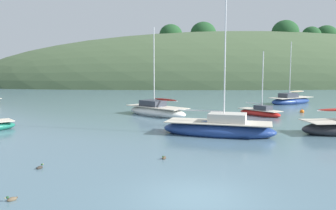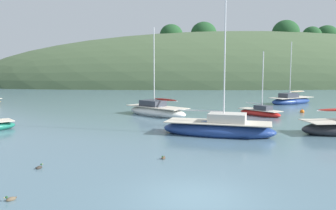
{
  "view_description": "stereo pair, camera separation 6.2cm",
  "coord_description": "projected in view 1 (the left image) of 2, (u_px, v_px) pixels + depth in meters",
  "views": [
    {
      "loc": [
        -1.56,
        -11.61,
        4.5
      ],
      "look_at": [
        0.0,
        20.0,
        1.2
      ],
      "focal_mm": 36.53,
      "sensor_mm": 36.0,
      "label": 1
    },
    {
      "loc": [
        -1.5,
        -11.61,
        4.5
      ],
      "look_at": [
        0.0,
        20.0,
        1.2
      ],
      "focal_mm": 36.53,
      "sensor_mm": 36.0,
      "label": 2
    }
  ],
  "objects": [
    {
      "name": "sailboat_black_sloop",
      "position": [
        156.0,
        111.0,
        33.64
      ],
      "size": [
        6.81,
        6.97,
        8.83
      ],
      "color": "white",
      "rests_on": "ground"
    },
    {
      "name": "duck_straggler",
      "position": [
        40.0,
        167.0,
        15.55
      ],
      "size": [
        0.32,
        0.41,
        0.24
      ],
      "color": "#2D2823",
      "rests_on": "ground"
    },
    {
      "name": "mooring_buoy_outer",
      "position": [
        302.0,
        112.0,
        35.67
      ],
      "size": [
        0.44,
        0.44,
        0.54
      ],
      "color": "orange",
      "rests_on": "ground"
    },
    {
      "name": "duck_lone_left",
      "position": [
        12.0,
        199.0,
        11.74
      ],
      "size": [
        0.37,
        0.36,
        0.24
      ],
      "color": "brown",
      "rests_on": "ground"
    },
    {
      "name": "sailboat_teal_outer",
      "position": [
        260.0,
        112.0,
        33.56
      ],
      "size": [
        3.96,
        4.83,
        6.41
      ],
      "color": "red",
      "rests_on": "ground"
    },
    {
      "name": "sailboat_white_near",
      "position": [
        219.0,
        128.0,
        23.47
      ],
      "size": [
        8.18,
        5.04,
        11.63
      ],
      "color": "navy",
      "rests_on": "ground"
    },
    {
      "name": "ground_plane",
      "position": [
        196.0,
        197.0,
        12.08
      ],
      "size": [
        400.0,
        400.0,
        0.0
      ],
      "primitive_type": "plane",
      "color": "slate"
    },
    {
      "name": "duck_lone_right",
      "position": [
        164.0,
        158.0,
        17.24
      ],
      "size": [
        0.29,
        0.41,
        0.24
      ],
      "color": "#473828",
      "rests_on": "ground"
    },
    {
      "name": "far_shoreline_hill",
      "position": [
        249.0,
        86.0,
        92.8
      ],
      "size": [
        150.0,
        36.0,
        32.21
      ],
      "color": "#425638",
      "rests_on": "ground"
    },
    {
      "name": "sailboat_yellow_far",
      "position": [
        291.0,
        100.0,
        45.15
      ],
      "size": [
        7.26,
        5.5,
        8.31
      ],
      "color": "navy",
      "rests_on": "ground"
    }
  ]
}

